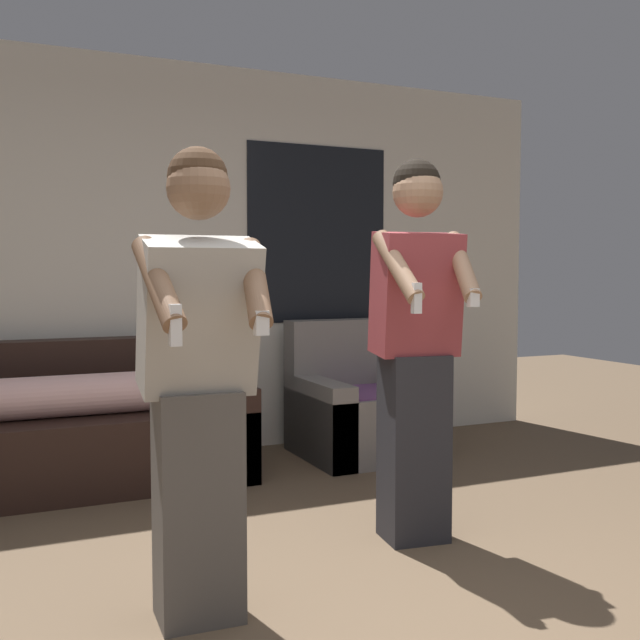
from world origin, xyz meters
The scene contains 5 objects.
wall_back centered at (0.02, 3.17, 1.35)m, with size 5.96×0.07×2.70m.
couch centered at (-0.68, 2.68, 0.31)m, with size 2.02×0.90×0.84m.
armchair centered at (1.21, 2.63, 0.31)m, with size 0.84×0.83×0.93m.
person_left centered at (-0.47, 0.63, 0.87)m, with size 0.46×0.51×1.70m.
person_right centered at (0.68, 1.03, 0.93)m, with size 0.45×0.51×1.79m.
Camera 1 is at (-1.15, -1.96, 1.26)m, focal length 42.00 mm.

